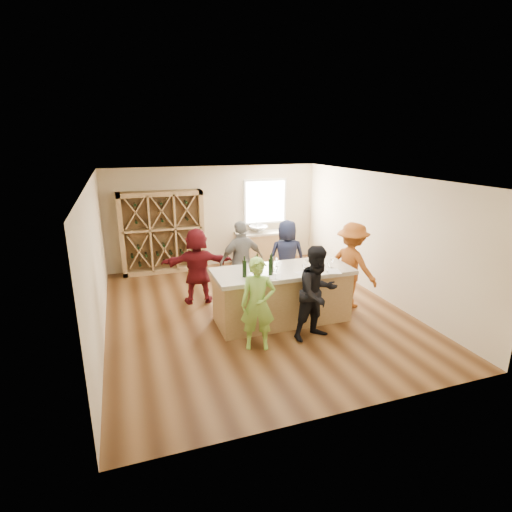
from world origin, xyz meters
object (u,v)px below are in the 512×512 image
object	(u,v)px
wine_bottle_c	(257,266)
person_far_mid	(242,261)
person_near_right	(317,293)
wine_bottle_e	(272,265)
sink	(258,229)
person_far_left	(197,266)
wine_bottle_b	(256,269)
wine_bottle_a	(245,269)
tasting_counter_base	(282,297)
person_far_right	(287,257)
wine_rack	(162,232)
wine_bottle_d	(271,267)
person_server	(352,265)
person_near_left	(258,304)

from	to	relation	value
wine_bottle_c	person_far_mid	size ratio (longest dim) A/B	0.17
person_near_right	wine_bottle_e	bearing A→B (deg)	115.04
sink	person_far_left	world-z (taller)	person_far_left
wine_bottle_b	person_near_right	xyz separation A→B (m)	(0.97, -0.59, -0.37)
wine_bottle_c	wine_bottle_e	bearing A→B (deg)	-3.97
wine_bottle_a	sink	bearing A→B (deg)	67.40
tasting_counter_base	wine_bottle_a	distance (m)	1.13
wine_bottle_c	person_far_left	size ratio (longest dim) A/B	0.19
wine_bottle_c	person_far_right	bearing A→B (deg)	49.69
wine_rack	wine_bottle_b	world-z (taller)	wine_rack
tasting_counter_base	person_far_left	bearing A→B (deg)	133.50
tasting_counter_base	wine_bottle_d	size ratio (longest dim) A/B	8.23
person_far_left	person_near_right	bearing A→B (deg)	134.25
wine_bottle_e	person_server	size ratio (longest dim) A/B	0.16
wine_bottle_e	person_near_left	size ratio (longest dim) A/B	0.18
sink	wine_bottle_b	world-z (taller)	wine_bottle_b
person_near_right	person_far_right	size ratio (longest dim) A/B	1.00
wine_rack	person_near_left	size ratio (longest dim) A/B	1.34
wine_bottle_e	person_near_right	bearing A→B (deg)	-53.00
sink	person_server	size ratio (longest dim) A/B	0.29
person_near_left	person_far_right	xyz separation A→B (m)	(1.49, 2.24, 0.06)
person_near_right	sink	bearing A→B (deg)	71.76
tasting_counter_base	wine_bottle_a	bearing A→B (deg)	-167.09
wine_bottle_d	wine_bottle_e	xyz separation A→B (m)	(0.07, 0.14, -0.01)
person_server	person_far_right	size ratio (longest dim) A/B	1.06
wine_bottle_e	person_far_right	world-z (taller)	person_far_right
wine_bottle_d	sink	bearing A→B (deg)	73.84
wine_bottle_c	person_near_right	bearing A→B (deg)	-42.62
person_near_right	person_server	size ratio (longest dim) A/B	0.94
wine_bottle_b	person_far_left	bearing A→B (deg)	112.91
person_near_left	person_far_mid	xyz separation A→B (m)	(0.38, 2.17, 0.09)
person_server	wine_bottle_e	bearing A→B (deg)	76.05
person_near_left	person_server	distance (m)	2.71
wine_bottle_b	person_far_right	world-z (taller)	person_far_right
person_far_mid	person_far_left	world-z (taller)	person_far_mid
person_near_right	person_far_left	xyz separation A→B (m)	(-1.71, 2.36, -0.03)
wine_bottle_d	person_far_left	distance (m)	2.05
wine_rack	wine_bottle_d	size ratio (longest dim) A/B	6.97
wine_bottle_a	person_near_left	distance (m)	0.81
wine_bottle_c	person_far_right	size ratio (longest dim) A/B	0.18
wine_bottle_b	person_far_mid	bearing A→B (deg)	82.23
wine_bottle_b	wine_bottle_d	bearing A→B (deg)	8.73
wine_bottle_b	person_near_left	distance (m)	0.75
wine_bottle_b	wine_bottle_e	world-z (taller)	wine_bottle_b
person_server	person_far_left	xyz separation A→B (m)	(-3.07, 1.29, -0.08)
wine_bottle_b	wine_bottle_e	distance (m)	0.42
wine_bottle_d	wine_bottle_e	bearing A→B (deg)	62.26
person_server	person_far_right	distance (m)	1.54
person_near_left	person_server	size ratio (longest dim) A/B	0.88
wine_bottle_d	wine_bottle_c	bearing A→B (deg)	143.30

